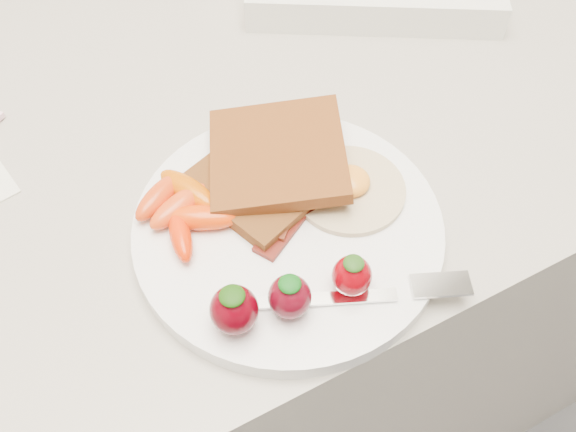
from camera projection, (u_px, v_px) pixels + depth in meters
name	position (u px, v px, depth m)	size (l,w,h in m)	color
counter	(230.00, 324.00, 1.01)	(2.00, 0.60, 0.90)	gray
plate	(288.00, 229.00, 0.56)	(0.27, 0.27, 0.02)	white
toast_lower	(263.00, 180.00, 0.57)	(0.11, 0.11, 0.01)	#4A2A13
toast_upper	(278.00, 155.00, 0.57)	(0.12, 0.12, 0.01)	#492A11
fried_egg	(349.00, 187.00, 0.57)	(0.10, 0.10, 0.02)	silver
bacon_strips	(293.00, 209.00, 0.56)	(0.10, 0.08, 0.01)	black
baby_carrots	(183.00, 207.00, 0.55)	(0.09, 0.11, 0.02)	#D94011
strawberries	(283.00, 296.00, 0.49)	(0.13, 0.05, 0.05)	#490009
fork	(378.00, 292.00, 0.51)	(0.17, 0.08, 0.00)	white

